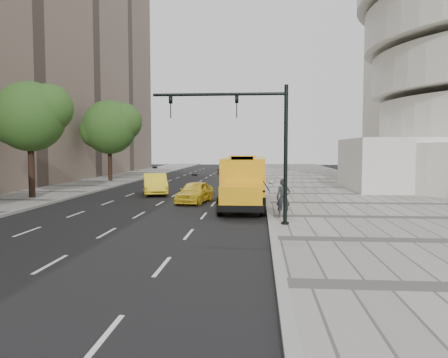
# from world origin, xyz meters

# --- Properties ---
(ground) EXTENTS (140.00, 140.00, 0.00)m
(ground) POSITION_xyz_m (0.00, 0.00, 0.00)
(ground) COLOR black
(ground) RESTS_ON ground
(sidewalk_museum) EXTENTS (12.00, 140.00, 0.15)m
(sidewalk_museum) POSITION_xyz_m (12.00, 0.00, 0.07)
(sidewalk_museum) COLOR gray
(sidewalk_museum) RESTS_ON ground
(sidewalk_far) EXTENTS (6.00, 140.00, 0.15)m
(sidewalk_far) POSITION_xyz_m (-11.00, 0.00, 0.07)
(sidewalk_far) COLOR gray
(sidewalk_far) RESTS_ON ground
(curb_museum) EXTENTS (0.30, 140.00, 0.15)m
(curb_museum) POSITION_xyz_m (6.00, 0.00, 0.07)
(curb_museum) COLOR gray
(curb_museum) RESTS_ON ground
(curb_far) EXTENTS (0.30, 140.00, 0.15)m
(curb_far) POSITION_xyz_m (-8.00, 0.00, 0.07)
(curb_far) COLOR gray
(curb_far) RESTS_ON ground
(tree_b) EXTENTS (5.46, 4.86, 8.22)m
(tree_b) POSITION_xyz_m (-10.41, 1.56, 5.84)
(tree_b) COLOR black
(tree_b) RESTS_ON ground
(tree_c) EXTENTS (6.43, 5.71, 8.71)m
(tree_c) POSITION_xyz_m (-10.39, 17.80, 5.90)
(tree_c) COLOR black
(tree_c) RESTS_ON ground
(school_bus) EXTENTS (2.96, 11.56, 3.19)m
(school_bus) POSITION_xyz_m (4.50, 0.02, 1.76)
(school_bus) COLOR #EDA414
(school_bus) RESTS_ON ground
(taxi_near) EXTENTS (2.35, 4.41, 1.43)m
(taxi_near) POSITION_xyz_m (1.21, 0.55, 0.71)
(taxi_near) COLOR yellow
(taxi_near) RESTS_ON ground
(taxi_far) EXTENTS (3.01, 5.22, 1.63)m
(taxi_far) POSITION_xyz_m (-2.64, 5.49, 0.81)
(taxi_far) COLOR yellow
(taxi_far) RESTS_ON ground
(pedestrian) EXTENTS (0.74, 0.52, 1.94)m
(pedestrian) POSITION_xyz_m (6.63, -6.13, 1.12)
(pedestrian) COLOR #2B2C32
(pedestrian) RESTS_ON sidewalk_museum
(traffic_signal) EXTENTS (6.18, 0.36, 6.40)m
(traffic_signal) POSITION_xyz_m (5.19, -8.09, 4.09)
(traffic_signal) COLOR black
(traffic_signal) RESTS_ON ground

